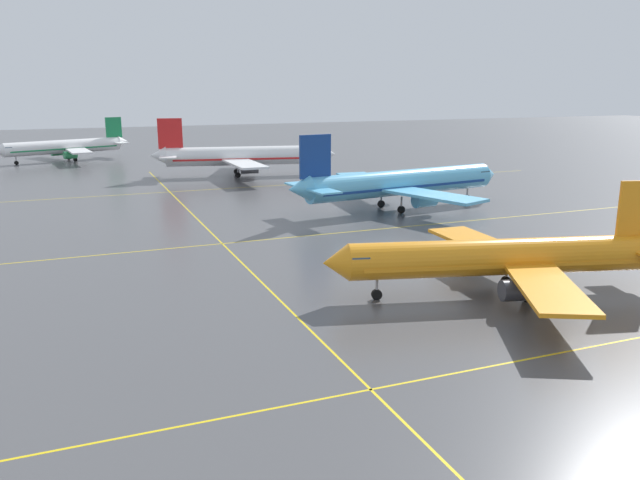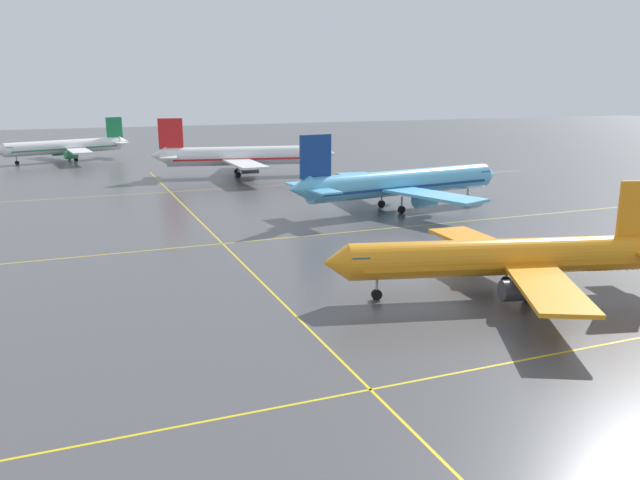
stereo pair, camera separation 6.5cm
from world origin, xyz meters
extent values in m
cylinder|color=orange|center=(18.96, 50.62, 3.55)|extent=(27.66, 10.11, 3.29)
cone|color=orange|center=(4.45, 54.37, 3.55)|extent=(2.99, 3.69, 3.23)
cube|color=orange|center=(31.54, 47.37, 7.62)|extent=(4.10, 1.34, 5.20)
cube|color=orange|center=(32.61, 49.78, 3.90)|extent=(3.81, 5.05, 0.21)
cube|color=orange|center=(21.64, 57.53, 3.03)|extent=(5.06, 13.17, 0.35)
cube|color=orange|center=(17.96, 43.27, 3.03)|extent=(9.82, 13.64, 0.35)
cylinder|color=#333338|center=(19.92, 55.02, 1.91)|extent=(3.31, 2.50, 1.82)
cylinder|color=#333338|center=(17.66, 46.30, 1.91)|extent=(3.31, 2.50, 1.82)
cube|color=#385166|center=(6.38, 53.87, 4.03)|extent=(2.27, 3.32, 0.61)
cube|color=orange|center=(18.96, 50.62, 3.14)|extent=(25.52, 9.59, 0.31)
cylinder|color=#99999E|center=(8.05, 53.43, 1.43)|extent=(0.24, 0.24, 1.43)
cylinder|color=black|center=(8.05, 53.43, 0.48)|extent=(1.02, 0.62, 0.95)
cylinder|color=#99999E|center=(21.20, 52.37, 1.43)|extent=(0.24, 0.24, 1.43)
cylinder|color=black|center=(21.20, 52.37, 0.48)|extent=(1.02, 0.62, 0.95)
cylinder|color=#99999E|center=(20.07, 48.01, 1.43)|extent=(0.24, 0.24, 1.43)
cylinder|color=black|center=(20.07, 48.01, 0.48)|extent=(1.02, 0.62, 0.95)
cylinder|color=#5BB7E5|center=(30.55, 89.58, 4.12)|extent=(32.40, 7.89, 3.82)
cone|color=#5BB7E5|center=(47.81, 91.80, 4.12)|extent=(3.07, 4.05, 3.74)
cone|color=#5BB7E5|center=(13.00, 87.33, 4.52)|extent=(3.65, 4.01, 3.63)
cube|color=navy|center=(15.59, 87.66, 8.85)|extent=(4.83, 0.97, 6.03)
cube|color=#5BB7E5|center=(15.48, 84.60, 4.52)|extent=(3.86, 5.60, 0.24)
cube|color=#5BB7E5|center=(14.71, 90.59, 4.52)|extent=(3.86, 5.60, 0.24)
cube|color=#5BB7E5|center=(30.64, 80.98, 3.52)|extent=(9.92, 15.96, 0.40)
cube|color=#5BB7E5|center=(28.47, 97.93, 3.52)|extent=(6.44, 15.46, 0.40)
cylinder|color=#5BB7E5|center=(31.42, 84.42, 2.21)|extent=(3.66, 2.53, 2.11)
cylinder|color=#5BB7E5|center=(30.09, 94.79, 2.21)|extent=(3.66, 2.53, 2.11)
cube|color=#385166|center=(45.51, 91.50, 4.68)|extent=(2.24, 3.72, 0.70)
cube|color=navy|center=(30.55, 89.58, 3.64)|extent=(29.85, 7.60, 0.36)
cylinder|color=#99999E|center=(43.52, 91.25, 1.66)|extent=(0.28, 0.28, 1.66)
cylinder|color=black|center=(43.52, 91.25, 0.55)|extent=(1.15, 0.59, 1.11)
cylinder|color=#99999E|center=(28.89, 86.73, 1.66)|extent=(0.28, 0.28, 1.66)
cylinder|color=black|center=(28.89, 86.73, 0.55)|extent=(1.15, 0.59, 1.11)
cylinder|color=#99999E|center=(28.22, 91.92, 1.66)|extent=(0.28, 0.28, 1.66)
cylinder|color=black|center=(28.22, 91.92, 0.55)|extent=(1.15, 0.59, 1.11)
cylinder|color=white|center=(18.19, 133.52, 4.15)|extent=(32.49, 10.00, 3.84)
cone|color=white|center=(35.36, 130.15, 4.15)|extent=(3.30, 4.20, 3.77)
cone|color=white|center=(0.73, 136.94, 4.55)|extent=(3.88, 4.20, 3.65)
cube|color=red|center=(3.31, 136.44, 8.90)|extent=(4.83, 1.29, 6.07)
cube|color=white|center=(2.23, 133.56, 4.55)|extent=(4.19, 5.78, 0.24)
cube|color=white|center=(3.40, 139.51, 4.55)|extent=(4.19, 5.78, 0.24)
cube|color=white|center=(15.54, 125.28, 3.54)|extent=(5.49, 15.25, 0.40)
cube|color=white|center=(18.85, 142.15, 3.54)|extent=(10.79, 16.01, 0.40)
cylinder|color=#4C4C51|center=(17.38, 128.32, 2.22)|extent=(3.78, 2.75, 2.12)
cylinder|color=#4C4C51|center=(19.40, 138.64, 2.22)|extent=(3.78, 2.75, 2.12)
cube|color=#385166|center=(33.07, 130.60, 4.70)|extent=(2.47, 3.82, 0.71)
cube|color=red|center=(18.19, 133.52, 3.67)|extent=(29.96, 9.54, 0.36)
cylinder|color=#99999E|center=(31.09, 130.99, 1.67)|extent=(0.28, 0.28, 1.67)
cylinder|color=black|center=(31.09, 130.99, 0.56)|extent=(1.18, 0.66, 1.11)
cylinder|color=#99999E|center=(15.70, 131.33, 1.67)|extent=(0.28, 0.28, 1.67)
cylinder|color=black|center=(15.70, 131.33, 0.56)|extent=(1.18, 0.66, 1.11)
cylinder|color=#99999E|center=(16.71, 136.49, 1.67)|extent=(0.28, 0.28, 1.67)
cylinder|color=black|center=(16.71, 136.49, 0.56)|extent=(1.18, 0.66, 1.11)
cylinder|color=white|center=(-16.86, 174.91, 3.57)|extent=(27.45, 12.14, 3.31)
cone|color=white|center=(-2.35, 179.87, 3.92)|extent=(3.65, 3.88, 3.14)
cube|color=#197F47|center=(-4.49, 179.13, 7.67)|extent=(4.06, 1.65, 5.23)
cube|color=white|center=(-4.93, 181.75, 3.92)|extent=(4.10, 5.19, 0.21)
cube|color=white|center=(-3.24, 176.80, 3.92)|extent=(4.10, 5.19, 0.21)
cube|color=white|center=(-18.43, 182.20, 3.05)|extent=(10.59, 13.54, 0.35)
cube|color=white|center=(-13.64, 168.19, 3.05)|extent=(6.06, 13.51, 0.35)
cylinder|color=#2D9956|center=(-18.49, 179.14, 1.92)|extent=(3.39, 2.69, 1.83)
cylinder|color=#2D9956|center=(-15.56, 170.57, 1.92)|extent=(3.39, 2.69, 1.83)
cube|color=#385166|center=(-29.22, 170.69, 4.05)|extent=(2.47, 3.39, 0.61)
cube|color=#197F47|center=(-16.86, 174.91, 3.16)|extent=(25.35, 11.45, 0.31)
cylinder|color=#99999E|center=(-27.57, 171.25, 1.44)|extent=(0.24, 0.24, 1.44)
cylinder|color=black|center=(-27.57, 171.25, 0.48)|extent=(1.03, 0.68, 0.96)
cylinder|color=#99999E|center=(-15.94, 177.62, 1.44)|extent=(0.24, 0.24, 1.44)
cylinder|color=black|center=(-15.94, 177.62, 0.48)|extent=(1.03, 0.68, 0.96)
cylinder|color=#99999E|center=(-14.48, 173.33, 1.44)|extent=(0.24, 0.24, 1.44)
cylinder|color=black|center=(-14.48, 173.33, 0.48)|extent=(1.03, 0.68, 0.96)
cube|color=yellow|center=(0.00, 38.26, 0.00)|extent=(153.13, 0.20, 0.01)
cube|color=yellow|center=(0.00, 78.52, 0.00)|extent=(153.13, 0.20, 0.01)
cube|color=yellow|center=(0.00, 118.78, 0.00)|extent=(153.13, 0.20, 0.01)
cube|color=yellow|center=(0.00, 58.39, 0.00)|extent=(0.20, 177.14, 0.01)
camera|label=1|loc=(-16.48, 5.61, 18.71)|focal=35.63mm
camera|label=2|loc=(-16.42, 5.58, 18.71)|focal=35.63mm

